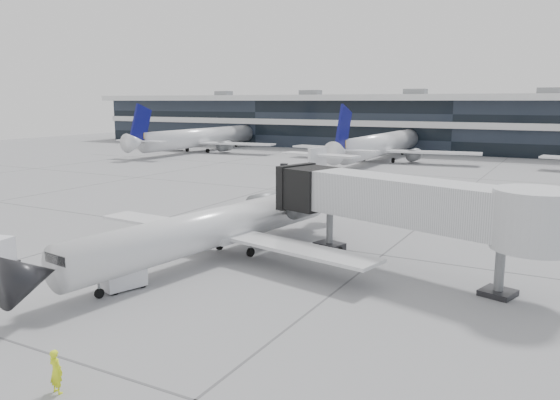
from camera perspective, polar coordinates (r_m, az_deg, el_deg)
The scene contains 10 objects.
ground at distance 40.46m, azimuth -2.97°, elevation -3.90°, with size 220.00×220.00×0.00m, color gray.
terminal at distance 117.33m, azimuth 18.59°, elevation 7.38°, with size 170.00×22.00×10.00m, color black.
bg_jet_left at distance 110.51m, azimuth -8.01°, elevation 5.06°, with size 32.00×40.00×9.60m, color white, non-canonical shape.
bg_jet_center at distance 93.44m, azimuth 10.61°, elevation 4.04°, with size 32.00×40.00×9.60m, color white, non-canonical shape.
regional_jet at distance 35.12m, azimuth -5.91°, elevation -2.52°, with size 21.88×27.30×6.31m.
jet_bridge at distance 31.88m, azimuth 14.22°, elevation -0.39°, with size 17.59×8.02×5.73m.
ramp_worker at distance 21.05m, azimuth -22.36°, elevation -16.22°, with size 0.58×0.38×1.59m, color #E8FF1A.
baggage_tug at distance 30.65m, azimuth -15.95°, elevation -7.74°, with size 1.94×2.52×1.41m.
traffic_cone at distance 56.02m, azimuth 1.35°, elevation 0.42°, with size 0.50×0.50×0.64m.
far_tug at distance 76.61m, azimuth 0.37°, elevation 3.29°, with size 1.65×2.21×1.25m.
Camera 1 is at (20.56, -33.41, 9.92)m, focal length 35.00 mm.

